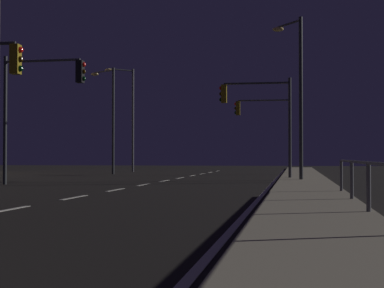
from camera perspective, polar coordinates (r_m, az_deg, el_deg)
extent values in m
plane|color=black|center=(21.92, -7.09, -4.39)|extent=(112.00, 112.00, 0.00)
cube|color=gray|center=(20.95, 11.11, -4.34)|extent=(2.34, 77.00, 0.14)
cube|color=silver|center=(14.04, -17.43, -6.11)|extent=(0.14, 2.00, 0.01)
cube|color=silver|center=(17.68, -11.41, -5.12)|extent=(0.14, 2.00, 0.01)
cube|color=silver|center=(21.44, -7.49, -4.45)|extent=(0.14, 2.00, 0.01)
cube|color=silver|center=(25.28, -4.75, -3.96)|extent=(0.14, 2.00, 0.01)
cube|color=silver|center=(29.16, -2.73, -3.60)|extent=(0.14, 2.00, 0.01)
cube|color=silver|center=(33.07, -1.20, -3.32)|extent=(0.14, 2.00, 0.01)
cube|color=silver|center=(37.00, 0.01, -3.10)|extent=(0.14, 2.00, 0.01)
cube|color=silver|center=(40.95, 0.99, -2.92)|extent=(0.14, 2.00, 0.01)
cube|color=silver|center=(44.90, 1.80, -2.77)|extent=(0.14, 2.00, 0.01)
cube|color=silver|center=(48.86, 2.47, -2.64)|extent=(0.14, 2.00, 0.01)
cube|color=silver|center=(25.97, 7.76, -3.88)|extent=(0.14, 53.00, 0.01)
cylinder|color=#38383D|center=(30.46, 9.49, 1.59)|extent=(0.16, 0.16, 5.13)
cylinder|color=#38383D|center=(30.68, 6.29, 5.90)|extent=(3.39, 0.18, 0.11)
cube|color=olive|center=(30.74, 3.13, 4.90)|extent=(0.29, 0.35, 0.95)
sphere|color=red|center=(30.79, 2.84, 5.45)|extent=(0.20, 0.20, 0.20)
sphere|color=black|center=(30.76, 2.84, 4.89)|extent=(0.20, 0.20, 0.20)
sphere|color=black|center=(30.73, 2.84, 4.34)|extent=(0.20, 0.20, 0.20)
cylinder|color=#2D3033|center=(26.85, -17.71, 2.22)|extent=(0.16, 0.16, 5.61)
cylinder|color=#4C4C51|center=(26.35, -14.35, 7.86)|extent=(3.45, 0.15, 0.11)
cube|color=black|center=(25.60, -10.83, 6.92)|extent=(0.28, 0.34, 0.95)
sphere|color=red|center=(25.58, -10.50, 7.60)|extent=(0.20, 0.20, 0.20)
sphere|color=black|center=(25.54, -10.51, 6.94)|extent=(0.20, 0.20, 0.20)
sphere|color=black|center=(25.50, -10.51, 6.27)|extent=(0.20, 0.20, 0.20)
cylinder|color=#2D3033|center=(40.13, 9.52, 0.94)|extent=(0.16, 0.16, 5.16)
cylinder|color=#4C4C51|center=(40.27, 7.00, 4.24)|extent=(3.53, 0.23, 0.11)
cube|color=olive|center=(40.30, 4.49, 3.48)|extent=(0.29, 0.35, 0.95)
sphere|color=red|center=(40.34, 4.27, 3.91)|extent=(0.20, 0.20, 0.20)
sphere|color=black|center=(40.31, 4.27, 3.48)|extent=(0.20, 0.20, 0.20)
sphere|color=black|center=(40.29, 4.27, 3.06)|extent=(0.20, 0.20, 0.20)
cube|color=olive|center=(19.76, -16.79, 7.89)|extent=(0.30, 0.36, 0.95)
sphere|color=red|center=(19.75, -16.36, 8.78)|extent=(0.20, 0.20, 0.20)
sphere|color=black|center=(19.70, -16.37, 7.92)|extent=(0.20, 0.20, 0.20)
sphere|color=black|center=(19.65, -16.37, 7.05)|extent=(0.20, 0.20, 0.20)
cylinder|color=#2D3033|center=(28.24, 10.54, 4.43)|extent=(0.18, 0.18, 7.70)
cylinder|color=#38383D|center=(29.51, 9.41, 11.46)|extent=(1.17, 1.45, 0.10)
ellipsoid|color=#F9D172|center=(30.18, 8.37, 10.98)|extent=(0.56, 0.36, 0.24)
cylinder|color=#2D3033|center=(41.11, -7.67, 2.25)|extent=(0.18, 0.18, 7.40)
cylinder|color=#4C4C51|center=(42.27, -8.57, 7.00)|extent=(1.82, 1.21, 0.10)
ellipsoid|color=#F9D172|center=(43.07, -9.45, 6.72)|extent=(0.56, 0.36, 0.24)
cylinder|color=#4C4C51|center=(46.74, -5.77, 2.30)|extent=(0.18, 0.18, 8.17)
cylinder|color=#2D3033|center=(46.68, -6.94, 7.17)|extent=(1.65, 1.52, 0.10)
ellipsoid|color=#F9D172|center=(46.22, -8.15, 7.13)|extent=(0.56, 0.36, 0.24)
cylinder|color=#59595E|center=(11.99, 16.79, -4.05)|extent=(0.09, 0.09, 0.95)
cylinder|color=#59595E|center=(15.46, 15.27, -3.41)|extent=(0.09, 0.09, 0.95)
cylinder|color=#59595E|center=(18.93, 14.31, -3.01)|extent=(0.09, 0.09, 0.95)
cube|color=slate|center=(10.24, 17.92, -1.87)|extent=(0.06, 17.46, 0.06)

